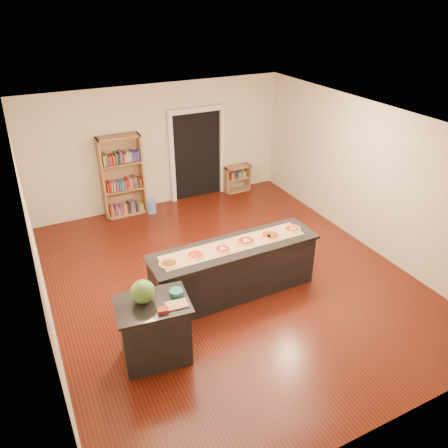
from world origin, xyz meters
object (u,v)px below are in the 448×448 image
waste_bin (152,206)px  kitchen_island (234,269)px  side_counter (155,331)px  watermelon (143,292)px  low_shelf (237,178)px  bookshelf (122,177)px

waste_bin → kitchen_island: bearing=-84.8°
side_counter → watermelon: bearing=142.3°
waste_bin → watermelon: size_ratio=0.97×
side_counter → low_shelf: (3.67, 4.57, -0.15)m
waste_bin → watermelon: watermelon is taller
kitchen_island → low_shelf: bearing=61.0°
bookshelf → kitchen_island: bearing=-77.0°
waste_bin → watermelon: 4.59m
low_shelf → waste_bin: 2.35m
low_shelf → watermelon: bearing=-130.0°
waste_bin → side_counter: bearing=-107.1°
side_counter → low_shelf: size_ratio=1.44×
kitchen_island → low_shelf: kitchen_island is taller
bookshelf → low_shelf: size_ratio=2.74×
kitchen_island → low_shelf: size_ratio=4.22×
kitchen_island → side_counter: side_counter is taller
bookshelf → watermelon: size_ratio=5.73×
watermelon → low_shelf: bearing=50.0°
bookshelf → low_shelf: 2.93m
waste_bin → watermelon: bearing=-108.5°
side_counter → watermelon: size_ratio=3.02×
side_counter → waste_bin: side_counter is taller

